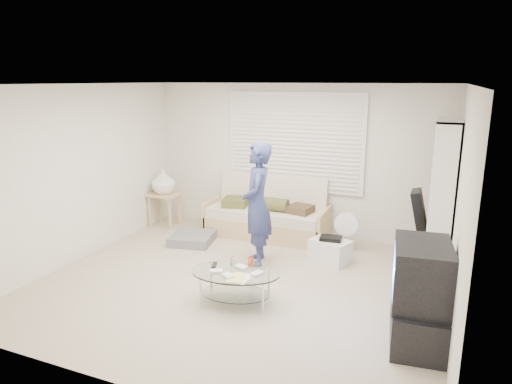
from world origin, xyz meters
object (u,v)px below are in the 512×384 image
at_px(tv_unit, 419,295).
at_px(coffee_table, 236,278).
at_px(futon_sofa, 267,216).
at_px(bookshelf, 442,195).

bearing_deg(tv_unit, coffee_table, 179.26).
distance_m(futon_sofa, coffee_table, 2.44).
bearing_deg(futon_sofa, coffee_table, -77.42).
bearing_deg(bookshelf, futon_sofa, 174.84).
relative_size(futon_sofa, coffee_table, 1.76).
bearing_deg(coffee_table, futon_sofa, 102.58).
bearing_deg(bookshelf, coffee_table, -134.87).
relative_size(bookshelf, tv_unit, 1.99).
distance_m(futon_sofa, tv_unit, 3.51).
xyz_separation_m(tv_unit, coffee_table, (-2.01, 0.03, -0.18)).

